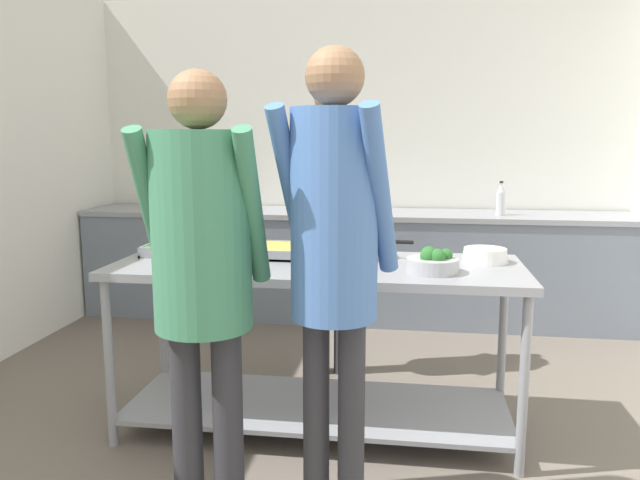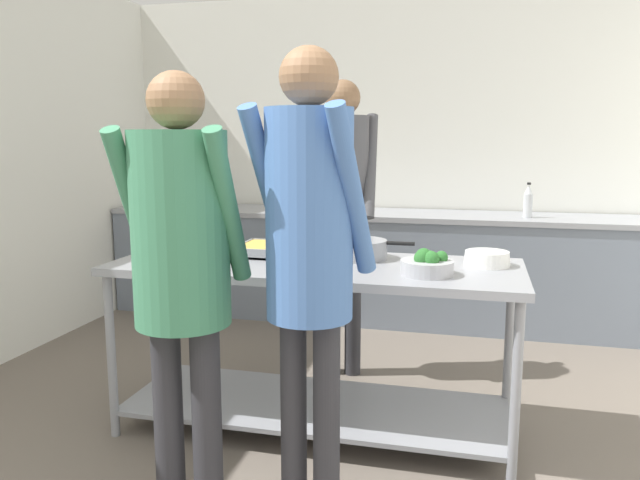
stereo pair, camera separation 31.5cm
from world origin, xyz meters
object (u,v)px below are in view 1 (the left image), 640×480
at_px(guest_serving_right, 334,236).
at_px(water_bottle, 501,200).
at_px(plate_stack, 485,255).
at_px(broccoli_bowl, 433,262).
at_px(guest_serving_left, 202,254).
at_px(sauce_pan, 359,248).
at_px(serving_tray_vegetables, 189,250).
at_px(cook_behind_counter, 331,193).
at_px(serving_tray_roast, 274,251).

height_order(guest_serving_right, water_bottle, guest_serving_right).
bearing_deg(plate_stack, guest_serving_right, -125.10).
relative_size(broccoli_bowl, guest_serving_left, 0.14).
xyz_separation_m(sauce_pan, guest_serving_left, (-0.49, -1.01, 0.14)).
relative_size(serving_tray_vegetables, sauce_pan, 1.06).
bearing_deg(plate_stack, cook_behind_counter, 143.32).
distance_m(serving_tray_vegetables, guest_serving_left, 1.07).
distance_m(guest_serving_left, water_bottle, 3.13).
distance_m(serving_tray_vegetables, serving_tray_roast, 0.46).
height_order(broccoli_bowl, plate_stack, broccoli_bowl).
xyz_separation_m(plate_stack, guest_serving_right, (-0.64, -0.91, 0.23)).
height_order(sauce_pan, guest_serving_right, guest_serving_right).
xyz_separation_m(serving_tray_vegetables, plate_stack, (1.53, 0.01, 0.01)).
height_order(sauce_pan, guest_serving_left, guest_serving_left).
bearing_deg(water_bottle, guest_serving_left, -117.20).
bearing_deg(sauce_pan, cook_behind_counter, 110.33).
distance_m(sauce_pan, broccoli_bowl, 0.47).
distance_m(serving_tray_roast, guest_serving_left, 1.01).
distance_m(guest_serving_right, water_bottle, 2.89).
xyz_separation_m(broccoli_bowl, plate_stack, (0.26, 0.27, -0.01)).
height_order(guest_serving_left, cook_behind_counter, cook_behind_counter).
distance_m(serving_tray_vegetables, sauce_pan, 0.90).
bearing_deg(guest_serving_left, cook_behind_counter, 80.60).
bearing_deg(guest_serving_right, cook_behind_counter, 97.77).
xyz_separation_m(serving_tray_roast, plate_stack, (1.07, -0.02, 0.01)).
bearing_deg(guest_serving_right, guest_serving_left, -172.60).
bearing_deg(plate_stack, broccoli_bowl, -134.35).
bearing_deg(guest_serving_left, serving_tray_roast, 87.44).
relative_size(plate_stack, water_bottle, 0.84).
relative_size(guest_serving_right, water_bottle, 6.82).
bearing_deg(plate_stack, water_bottle, 80.19).
height_order(serving_tray_roast, guest_serving_left, guest_serving_left).
bearing_deg(serving_tray_vegetables, cook_behind_counter, 43.42).
xyz_separation_m(cook_behind_counter, water_bottle, (1.17, 1.18, -0.14)).
distance_m(serving_tray_vegetables, plate_stack, 1.53).
bearing_deg(cook_behind_counter, sauce_pan, -69.67).
bearing_deg(broccoli_bowl, guest_serving_left, -140.51).
relative_size(guest_serving_left, cook_behind_counter, 0.94).
distance_m(plate_stack, guest_serving_right, 1.14).
bearing_deg(water_bottle, sauce_pan, -117.90).
distance_m(cook_behind_counter, water_bottle, 1.66).
height_order(broccoli_bowl, cook_behind_counter, cook_behind_counter).
distance_m(sauce_pan, guest_serving_left, 1.13).
bearing_deg(sauce_pan, guest_serving_left, -115.92).
distance_m(serving_tray_vegetables, guest_serving_right, 1.29).
bearing_deg(plate_stack, serving_tray_roast, 178.70).
height_order(guest_serving_right, cook_behind_counter, cook_behind_counter).
xyz_separation_m(serving_tray_vegetables, water_bottle, (1.84, 1.82, 0.11)).
distance_m(guest_serving_left, guest_serving_right, 0.49).
bearing_deg(guest_serving_right, sauce_pan, 89.27).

